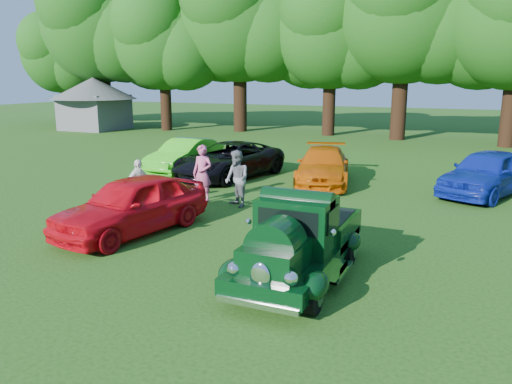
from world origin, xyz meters
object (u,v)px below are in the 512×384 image
at_px(hero_pickup, 300,242).
at_px(spectator_pink, 202,173).
at_px(back_car_lime, 185,156).
at_px(back_car_blue, 487,173).
at_px(red_convertible, 132,205).
at_px(gazebo, 94,98).
at_px(spectator_grey, 237,179).
at_px(back_car_orange, 323,166).
at_px(spectator_white, 138,184).
at_px(back_car_black, 229,160).

distance_m(hero_pickup, spectator_pink, 6.73).
height_order(hero_pickup, back_car_lime, hero_pickup).
bearing_deg(hero_pickup, back_car_blue, 69.62).
xyz_separation_m(hero_pickup, back_car_blue, (3.44, 9.25, 0.05)).
height_order(red_convertible, gazebo, gazebo).
relative_size(hero_pickup, spectator_grey, 2.44).
relative_size(red_convertible, gazebo, 0.68).
xyz_separation_m(hero_pickup, spectator_grey, (-3.56, 4.49, 0.15)).
bearing_deg(red_convertible, spectator_pink, 101.00).
xyz_separation_m(spectator_pink, gazebo, (-18.91, 16.61, 1.49)).
relative_size(hero_pickup, spectator_pink, 2.34).
height_order(back_car_lime, back_car_blue, back_car_blue).
relative_size(spectator_pink, spectator_grey, 1.04).
xyz_separation_m(red_convertible, gazebo, (-18.93, 20.24, 1.66)).
height_order(hero_pickup, back_car_orange, hero_pickup).
distance_m(spectator_pink, spectator_white, 2.03).
relative_size(back_car_blue, gazebo, 0.71).
height_order(hero_pickup, spectator_grey, spectator_grey).
relative_size(red_convertible, back_car_lime, 1.03).
bearing_deg(red_convertible, hero_pickup, -1.41).
relative_size(red_convertible, spectator_white, 2.92).
height_order(back_car_black, spectator_pink, spectator_pink).
relative_size(spectator_pink, spectator_white, 1.23).
bearing_deg(hero_pickup, back_car_lime, 132.62).
bearing_deg(spectator_white, spectator_pink, -31.65).
relative_size(red_convertible, back_car_blue, 0.96).
bearing_deg(spectator_pink, back_car_black, 105.35).
bearing_deg(back_car_blue, back_car_orange, -153.63).
bearing_deg(spectator_grey, hero_pickup, -14.89).
relative_size(back_car_black, spectator_white, 3.41).
bearing_deg(back_car_black, spectator_grey, -47.83).
height_order(back_car_lime, gazebo, gazebo).
relative_size(hero_pickup, back_car_blue, 0.94).
relative_size(hero_pickup, back_car_black, 0.84).
distance_m(back_car_lime, spectator_pink, 5.14).
xyz_separation_m(back_car_blue, spectator_pink, (-8.29, -4.59, 0.14)).
height_order(spectator_grey, gazebo, gazebo).
relative_size(back_car_lime, gazebo, 0.66).
bearing_deg(spectator_pink, spectator_white, -132.55).
relative_size(red_convertible, spectator_grey, 2.49).
bearing_deg(hero_pickup, back_car_orange, 103.48).
bearing_deg(back_car_lime, back_car_black, -5.97).
distance_m(red_convertible, back_car_orange, 8.31).
relative_size(back_car_blue, spectator_white, 3.05).
height_order(back_car_blue, spectator_grey, spectator_grey).
bearing_deg(back_car_lime, red_convertible, -66.79).
bearing_deg(back_car_lime, back_car_blue, 3.39).
relative_size(back_car_blue, spectator_grey, 2.60).
relative_size(spectator_pink, gazebo, 0.28).
distance_m(back_car_black, back_car_orange, 3.73).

